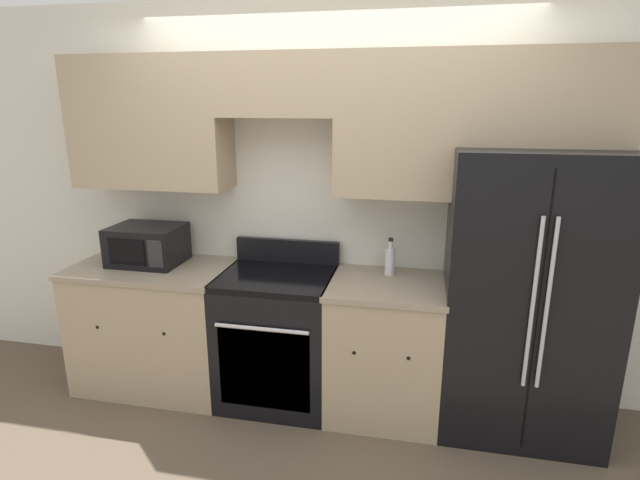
% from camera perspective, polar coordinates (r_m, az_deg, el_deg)
% --- Properties ---
extents(ground_plane, '(12.00, 12.00, 0.00)m').
position_cam_1_polar(ground_plane, '(3.32, -1.17, -20.77)').
color(ground_plane, brown).
extents(wall_back, '(8.00, 0.39, 2.60)m').
position_cam_1_polar(wall_back, '(3.27, 1.25, 7.75)').
color(wall_back, silver).
rests_on(wall_back, ground_plane).
extents(lower_cabinets_left, '(1.07, 0.64, 0.89)m').
position_cam_1_polar(lower_cabinets_left, '(3.74, -18.18, -9.27)').
color(lower_cabinets_left, tan).
rests_on(lower_cabinets_left, ground_plane).
extents(lower_cabinets_right, '(0.72, 0.64, 0.89)m').
position_cam_1_polar(lower_cabinets_right, '(3.29, 7.41, -12.10)').
color(lower_cabinets_right, tan).
rests_on(lower_cabinets_right, ground_plane).
extents(oven_range, '(0.73, 0.65, 1.05)m').
position_cam_1_polar(oven_range, '(3.41, -4.85, -10.95)').
color(oven_range, black).
rests_on(oven_range, ground_plane).
extents(refrigerator, '(0.93, 0.80, 1.72)m').
position_cam_1_polar(refrigerator, '(3.25, 22.27, -5.57)').
color(refrigerator, black).
rests_on(refrigerator, ground_plane).
extents(microwave, '(0.47, 0.37, 0.26)m').
position_cam_1_polar(microwave, '(3.62, -19.12, -0.51)').
color(microwave, black).
rests_on(microwave, lower_cabinets_left).
extents(bottle, '(0.07, 0.07, 0.24)m').
position_cam_1_polar(bottle, '(3.23, 8.01, -2.30)').
color(bottle, silver).
rests_on(bottle, lower_cabinets_right).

